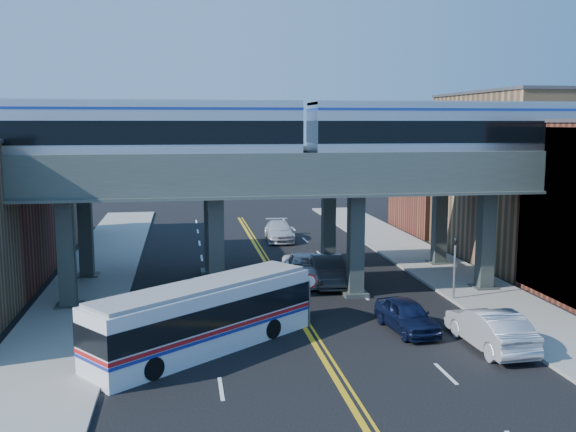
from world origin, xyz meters
name	(u,v)px	position (x,y,z in m)	size (l,w,h in m)	color
ground	(316,346)	(0.00, 0.00, 0.00)	(120.00, 120.00, 0.00)	black
sidewalk_west	(84,297)	(-11.50, 10.00, 0.08)	(5.00, 70.00, 0.16)	gray
sidewalk_east	(461,281)	(11.50, 10.00, 0.08)	(5.00, 70.00, 0.16)	gray
building_west_c	(29,195)	(-18.50, 29.00, 4.00)	(8.00, 10.00, 8.00)	#91704B
building_east_b	(520,178)	(18.50, 16.00, 6.00)	(8.00, 14.00, 12.00)	#91704B
building_east_c	(447,182)	(18.50, 29.00, 4.50)	(8.00, 10.00, 9.00)	brown
mural_panel	(566,221)	(14.55, 4.00, 4.75)	(0.10, 9.50, 9.50)	teal
elevated_viaduct_near	(287,186)	(0.00, 8.00, 6.47)	(52.00, 3.60, 7.40)	#3C4642
elevated_viaduct_far	(270,176)	(0.00, 15.00, 6.47)	(52.00, 3.60, 7.40)	#3C4642
transit_train	(142,132)	(-7.85, 8.00, 9.47)	(52.36, 3.29, 3.84)	black
stop_sign	(309,291)	(0.30, 3.00, 1.76)	(0.76, 0.09, 2.63)	slate
traffic_signal	(455,261)	(9.20, 6.00, 2.30)	(0.15, 0.18, 4.10)	slate
transit_bus	(204,317)	(-4.95, 0.38, 1.48)	(10.36, 8.80, 2.88)	white
car_lane_a	(407,315)	(4.79, 1.43, 0.77)	(1.82, 4.52, 1.54)	black
car_lane_b	(328,270)	(3.02, 10.80, 0.90)	(1.89, 5.43, 1.79)	#313134
car_lane_c	(306,269)	(1.80, 11.75, 0.84)	(2.77, 6.01, 1.67)	white
car_lane_d	(279,231)	(2.28, 26.24, 0.81)	(2.27, 5.59, 1.62)	silver
car_parked_curb	(490,328)	(7.64, -1.43, 0.90)	(1.90, 5.46, 1.80)	#B1B0B5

